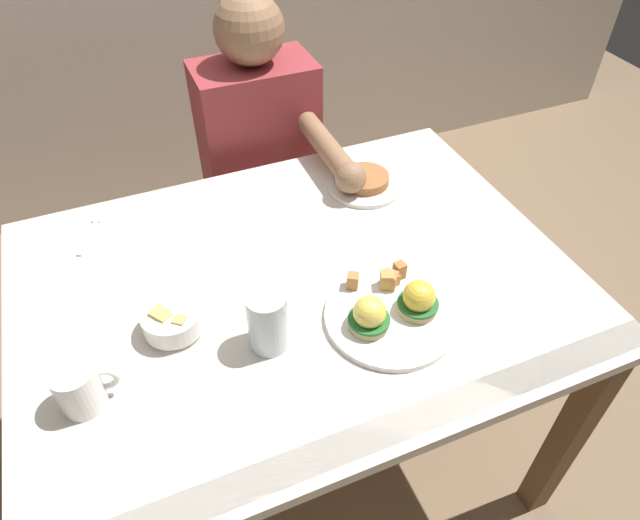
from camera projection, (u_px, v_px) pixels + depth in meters
name	position (u px, v px, depth m)	size (l,w,h in m)	color
ground_plane	(304.00, 447.00, 1.74)	(6.00, 6.00, 0.00)	#7F664C
dining_table	(298.00, 312.00, 1.31)	(1.20, 0.90, 0.74)	silver
eggs_benedict_plate	(392.00, 310.00, 1.14)	(0.27, 0.27, 0.09)	white
fruit_bowl	(172.00, 321.00, 1.11)	(0.12, 0.12, 0.06)	white
coffee_mug	(79.00, 386.00, 0.97)	(0.11, 0.08, 0.09)	white
fork	(92.00, 231.00, 1.35)	(0.08, 0.15, 0.00)	silver
water_glass_near	(268.00, 323.00, 1.07)	(0.08, 0.08, 0.13)	silver
side_plate	(365.00, 182.00, 1.48)	(0.20, 0.20, 0.04)	white
diner_person	(264.00, 161.00, 1.73)	(0.34, 0.54, 1.14)	#33333D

